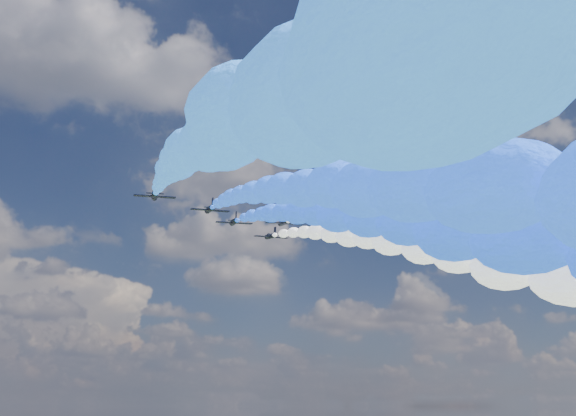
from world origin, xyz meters
name	(u,v)px	position (x,y,z in m)	size (l,w,h in m)	color
jet_0	(155,196)	(-31.04, -4.59, 89.68)	(8.64, 11.59, 2.55)	black
trail_0	(180,180)	(-31.04, -69.94, 71.55)	(5.87, 126.91, 40.40)	blue
jet_1	(210,209)	(-18.46, 2.77, 89.68)	(8.64, 11.59, 2.55)	black
trail_1	(275,206)	(-18.46, -62.58, 71.55)	(5.87, 126.91, 40.40)	blue
jet_2	(234,222)	(-11.37, 12.14, 89.68)	(8.64, 11.59, 2.55)	black
trail_2	(308,228)	(-11.37, -53.22, 71.55)	(5.87, 126.91, 40.40)	blue
jet_3	(284,222)	(0.31, 9.63, 89.68)	(8.64, 11.59, 2.55)	black
trail_3	(392,228)	(0.31, -55.72, 71.55)	(5.87, 126.91, 40.40)	white
jet_4	(271,236)	(0.27, 23.61, 89.68)	(8.64, 11.59, 2.55)	black
trail_4	(358,250)	(0.27, -41.74, 71.55)	(5.87, 126.91, 40.40)	white
jet_5	(312,228)	(8.43, 13.43, 89.68)	(8.64, 11.59, 2.55)	black
trail_5	(433,238)	(8.43, -51.93, 71.55)	(5.87, 126.91, 40.40)	red
jet_6	(368,223)	(20.21, 4.87, 89.68)	(8.64, 11.59, 2.55)	black
trail_6	(535,229)	(20.21, -60.48, 71.55)	(5.87, 126.91, 40.40)	red
jet_7	(424,214)	(29.74, -5.59, 89.68)	(8.64, 11.59, 2.55)	black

